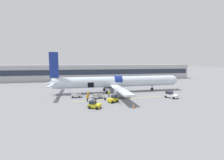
# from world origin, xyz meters

# --- Properties ---
(ground_plane) EXTENTS (500.00, 500.00, 0.00)m
(ground_plane) POSITION_xyz_m (0.00, 0.00, 0.00)
(ground_plane) COLOR slate
(apron_marking_line) EXTENTS (27.48, 1.06, 0.01)m
(apron_marking_line) POSITION_xyz_m (2.88, -4.44, 0.00)
(apron_marking_line) COLOR yellow
(apron_marking_line) RESTS_ON ground_plane
(terminal_strip) EXTENTS (101.24, 10.41, 7.67)m
(terminal_strip) POSITION_xyz_m (0.00, 39.19, 3.84)
(terminal_strip) COLOR #B2B2B7
(terminal_strip) RESTS_ON ground_plane
(airplane) EXTENTS (40.58, 31.90, 11.76)m
(airplane) POSITION_xyz_m (1.54, 4.27, 3.06)
(airplane) COLOR silver
(airplane) RESTS_ON ground_plane
(baggage_tug_lead) EXTENTS (2.84, 2.65, 1.49)m
(baggage_tug_lead) POSITION_xyz_m (-6.49, -10.56, 0.63)
(baggage_tug_lead) COLOR yellow
(baggage_tug_lead) RESTS_ON ground_plane
(baggage_tug_mid) EXTENTS (2.66, 2.38, 1.64)m
(baggage_tug_mid) POSITION_xyz_m (-1.83, -7.11, 0.67)
(baggage_tug_mid) COLOR yellow
(baggage_tug_mid) RESTS_ON ground_plane
(baggage_tug_rear) EXTENTS (3.03, 3.59, 1.67)m
(baggage_tug_rear) POSITION_xyz_m (13.37, -6.11, 0.73)
(baggage_tug_rear) COLOR white
(baggage_tug_rear) RESTS_ON ground_plane
(baggage_cart_loading) EXTENTS (3.49, 2.20, 1.11)m
(baggage_cart_loading) POSITION_xyz_m (-4.85, -2.74, 0.57)
(baggage_cart_loading) COLOR #B7BABF
(baggage_cart_loading) RESTS_ON ground_plane
(baggage_cart_queued) EXTENTS (3.38, 1.89, 1.01)m
(baggage_cart_queued) POSITION_xyz_m (-10.02, -0.63, 0.49)
(baggage_cart_queued) COLOR silver
(baggage_cart_queued) RESTS_ON ground_plane
(ground_crew_loader_a) EXTENTS (0.57, 0.42, 1.62)m
(ground_crew_loader_a) POSITION_xyz_m (-7.52, -5.38, 0.85)
(ground_crew_loader_a) COLOR #1E2338
(ground_crew_loader_a) RESTS_ON ground_plane
(ground_crew_loader_b) EXTENTS (0.57, 0.45, 1.63)m
(ground_crew_loader_b) POSITION_xyz_m (-1.76, -1.75, 0.86)
(ground_crew_loader_b) COLOR #2D2D33
(ground_crew_loader_b) RESTS_ON ground_plane
(ground_crew_driver) EXTENTS (0.58, 0.42, 1.66)m
(ground_crew_driver) POSITION_xyz_m (-7.13, -1.81, 0.87)
(ground_crew_driver) COLOR #2D2D33
(ground_crew_driver) RESTS_ON ground_plane
(suitcase_on_tarmac_upright) EXTENTS (0.50, 0.41, 0.72)m
(suitcase_on_tarmac_upright) POSITION_xyz_m (-3.35, -5.04, 0.31)
(suitcase_on_tarmac_upright) COLOR #2D2D33
(suitcase_on_tarmac_upright) RESTS_ON ground_plane
(safety_cone_nose) EXTENTS (0.51, 0.51, 0.71)m
(safety_cone_nose) POSITION_xyz_m (22.26, 3.54, 0.33)
(safety_cone_nose) COLOR black
(safety_cone_nose) RESTS_ON ground_plane
(safety_cone_engine_left) EXTENTS (0.54, 0.54, 0.77)m
(safety_cone_engine_left) POSITION_xyz_m (1.16, -12.27, 0.36)
(safety_cone_engine_left) COLOR black
(safety_cone_engine_left) RESTS_ON ground_plane
(safety_cone_wingtip) EXTENTS (0.61, 0.61, 0.76)m
(safety_cone_wingtip) POSITION_xyz_m (3.34, -3.71, 0.36)
(safety_cone_wingtip) COLOR black
(safety_cone_wingtip) RESTS_ON ground_plane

